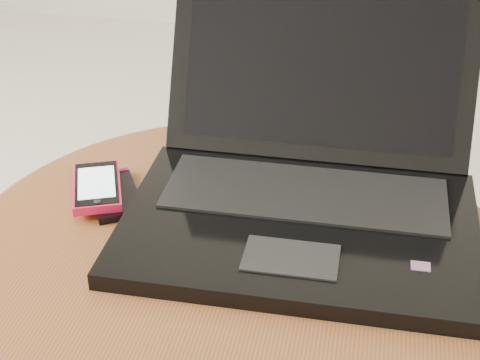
# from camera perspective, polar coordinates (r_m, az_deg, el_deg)

# --- Properties ---
(table) EXTENTS (0.62, 0.62, 0.49)m
(table) POSITION_cam_1_polar(r_m,az_deg,el_deg) (0.88, -0.63, -10.59)
(table) COLOR #562010
(table) RESTS_ON ground
(laptop) EXTENTS (0.40, 0.39, 0.24)m
(laptop) POSITION_cam_1_polar(r_m,az_deg,el_deg) (0.85, 5.14, 0.29)
(laptop) COLOR black
(laptop) RESTS_ON table
(phone_black) EXTENTS (0.10, 0.12, 0.01)m
(phone_black) POSITION_cam_1_polar(r_m,az_deg,el_deg) (0.90, -9.71, -1.15)
(phone_black) COLOR black
(phone_black) RESTS_ON table
(phone_pink) EXTENTS (0.09, 0.12, 0.01)m
(phone_pink) POSITION_cam_1_polar(r_m,az_deg,el_deg) (0.90, -11.06, -0.50)
(phone_pink) COLOR #E21745
(phone_pink) RESTS_ON phone_black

